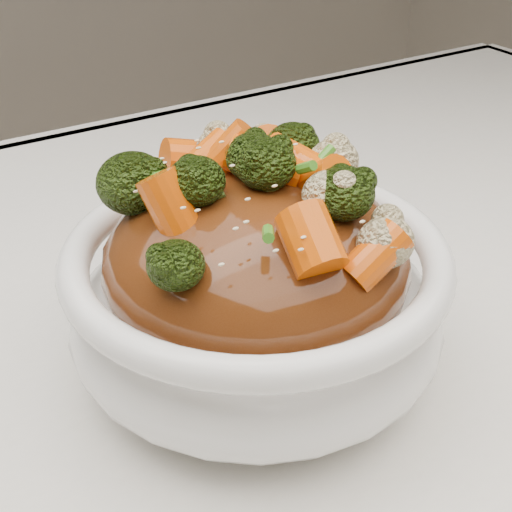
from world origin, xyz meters
TOP-DOWN VIEW (x-y plane):
  - tablecloth at (0.00, 0.00)m, footprint 1.20×0.80m
  - bowl at (0.02, 0.03)m, footprint 0.24×0.24m
  - sauce_base at (0.02, 0.03)m, footprint 0.19×0.19m
  - carrots at (0.02, 0.03)m, footprint 0.19×0.19m
  - broccoli at (0.02, 0.03)m, footprint 0.19×0.19m
  - cauliflower at (0.02, 0.03)m, footprint 0.19×0.19m
  - scallions at (0.02, 0.03)m, footprint 0.14×0.14m
  - sesame_seeds at (0.02, 0.03)m, footprint 0.17×0.17m

SIDE VIEW (x-z plane):
  - tablecloth at x=0.00m, z-range 0.71..0.75m
  - bowl at x=0.02m, z-range 0.75..0.83m
  - sauce_base at x=0.02m, z-range 0.77..0.86m
  - cauliflower at x=0.02m, z-range 0.85..0.88m
  - broccoli at x=0.02m, z-range 0.85..0.89m
  - carrots at x=0.02m, z-range 0.85..0.89m
  - scallions at x=0.02m, z-range 0.86..0.88m
  - sesame_seeds at x=0.02m, z-range 0.87..0.88m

